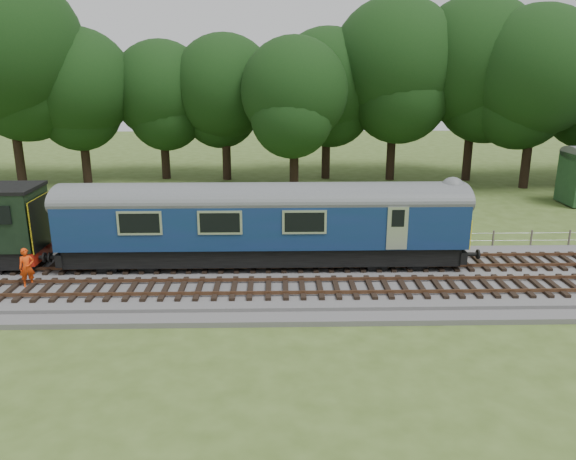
{
  "coord_description": "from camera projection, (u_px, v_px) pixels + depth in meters",
  "views": [
    {
      "loc": [
        -5.27,
        -23.02,
        9.15
      ],
      "look_at": [
        -4.72,
        1.4,
        2.0
      ],
      "focal_mm": 35.0,
      "sensor_mm": 36.0,
      "label": 1
    }
  ],
  "objects": [
    {
      "name": "tree_line",
      "position": [
        340.0,
        182.0,
        45.89
      ],
      "size": [
        70.0,
        8.0,
        18.0
      ],
      "primitive_type": null,
      "color": "black",
      "rests_on": "ground"
    },
    {
      "name": "track_north",
      "position": [
        390.0,
        262.0,
        26.0
      ],
      "size": [
        67.2,
        2.4,
        0.21
      ],
      "color": "black",
      "rests_on": "ballast"
    },
    {
      "name": "dmu_railcar",
      "position": [
        263.0,
        217.0,
        25.26
      ],
      "size": [
        18.05,
        2.86,
        3.88
      ],
      "color": "black",
      "rests_on": "ground"
    },
    {
      "name": "track_south",
      "position": [
        404.0,
        287.0,
        23.12
      ],
      "size": [
        67.2,
        2.4,
        0.21
      ],
      "color": "black",
      "rests_on": "ballast"
    },
    {
      "name": "worker",
      "position": [
        27.0,
        267.0,
        23.13
      ],
      "size": [
        0.71,
        0.62,
        1.64
      ],
      "primitive_type": "imported",
      "rotation": [
        0.0,
        0.0,
        0.46
      ],
      "color": "#EC3E0C",
      "rests_on": "ballast"
    },
    {
      "name": "ground",
      "position": [
        395.0,
        282.0,
        24.78
      ],
      "size": [
        120.0,
        120.0,
        0.0
      ],
      "primitive_type": "plane",
      "color": "#435A21",
      "rests_on": "ground"
    },
    {
      "name": "fence",
      "position": [
        377.0,
        250.0,
        29.09
      ],
      "size": [
        64.0,
        0.12,
        1.0
      ],
      "primitive_type": null,
      "color": "#6B6054",
      "rests_on": "ground"
    },
    {
      "name": "ballast",
      "position": [
        396.0,
        278.0,
        24.73
      ],
      "size": [
        70.0,
        7.0,
        0.35
      ],
      "primitive_type": "cube",
      "color": "#4C4C4F",
      "rests_on": "ground"
    }
  ]
}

